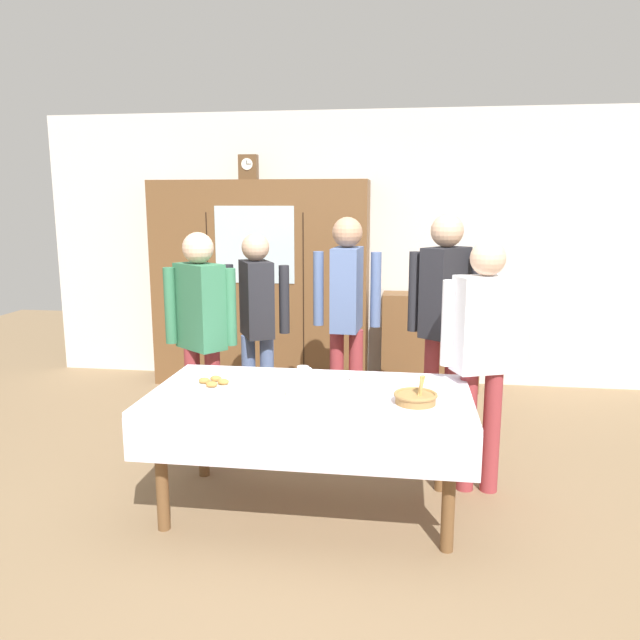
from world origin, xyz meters
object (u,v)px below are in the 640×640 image
at_px(tea_cup_front_edge, 293,392).
at_px(person_behind_table_left, 444,308).
at_px(wall_cabinet, 261,284).
at_px(spoon_mid_right, 436,390).
at_px(bookshelf_low, 430,341).
at_px(person_near_right_end, 201,323).
at_px(person_behind_table_right, 484,343).
at_px(tea_cup_back_edge, 357,378).
at_px(spoon_far_left, 281,410).
at_px(tea_cup_far_right, 303,372).
at_px(bread_basket, 416,397).
at_px(mantel_clock, 248,167).
at_px(spoon_near_left, 317,388).
at_px(person_beside_shelf, 347,304).
at_px(person_by_cabinet, 257,314).
at_px(book_stack, 432,289).
at_px(dining_table, 310,409).
at_px(pastry_plate, 214,384).

height_order(tea_cup_front_edge, person_behind_table_left, person_behind_table_left).
relative_size(wall_cabinet, spoon_mid_right, 17.90).
distance_m(bookshelf_low, person_near_right_end, 2.59).
bearing_deg(person_behind_table_right, bookshelf_low, 95.98).
height_order(wall_cabinet, tea_cup_back_edge, wall_cabinet).
distance_m(spoon_far_left, person_behind_table_right, 1.36).
xyz_separation_m(tea_cup_far_right, spoon_mid_right, (0.82, -0.19, -0.02)).
bearing_deg(bread_basket, wall_cabinet, 119.29).
xyz_separation_m(mantel_clock, tea_cup_back_edge, (1.25, -2.32, -1.39)).
relative_size(tea_cup_far_right, person_behind_table_right, 0.08).
bearing_deg(tea_cup_front_edge, tea_cup_back_edge, 45.28).
bearing_deg(person_behind_table_right, spoon_near_left, -161.61).
xyz_separation_m(tea_cup_far_right, tea_cup_back_edge, (0.35, -0.09, -0.00)).
bearing_deg(spoon_far_left, tea_cup_front_edge, 85.65).
bearing_deg(bookshelf_low, person_beside_shelf, -117.19).
relative_size(bread_basket, person_by_cabinet, 0.15).
bearing_deg(mantel_clock, tea_cup_front_edge, -71.00).
bearing_deg(person_behind_table_right, person_by_cabinet, 153.10).
xyz_separation_m(tea_cup_back_edge, person_behind_table_right, (0.77, 0.16, 0.21)).
bearing_deg(book_stack, spoon_far_left, -106.74).
relative_size(dining_table, book_stack, 9.30).
height_order(tea_cup_front_edge, spoon_far_left, tea_cup_front_edge).
bearing_deg(spoon_near_left, person_beside_shelf, 87.17).
bearing_deg(wall_cabinet, person_by_cabinet, -77.96).
height_order(tea_cup_back_edge, pastry_plate, tea_cup_back_edge).
height_order(dining_table, person_behind_table_right, person_behind_table_right).
distance_m(wall_cabinet, spoon_near_left, 2.67).
height_order(spoon_far_left, person_by_cabinet, person_by_cabinet).
distance_m(wall_cabinet, spoon_mid_right, 2.93).
bearing_deg(book_stack, bookshelf_low, 0.00).
relative_size(wall_cabinet, tea_cup_back_edge, 16.39).
bearing_deg(person_behind_table_left, pastry_plate, -143.66).
xyz_separation_m(pastry_plate, person_by_cabinet, (-0.02, 1.19, 0.21)).
relative_size(dining_table, person_near_right_end, 1.14).
height_order(tea_cup_back_edge, person_beside_shelf, person_beside_shelf).
relative_size(bookshelf_low, person_behind_table_right, 0.59).
bearing_deg(person_by_cabinet, book_stack, 44.76).
height_order(tea_cup_far_right, person_behind_table_right, person_behind_table_right).
distance_m(dining_table, person_near_right_end, 1.20).
xyz_separation_m(spoon_far_left, person_behind_table_left, (0.92, 1.41, 0.33)).
relative_size(mantel_clock, person_behind_table_left, 0.14).
xyz_separation_m(spoon_near_left, person_behind_table_right, (0.99, 0.33, 0.23)).
xyz_separation_m(mantel_clock, pastry_plate, (0.41, -2.52, -1.40)).
bearing_deg(book_stack, spoon_near_left, -106.54).
bearing_deg(bookshelf_low, wall_cabinet, -178.28).
bearing_deg(person_beside_shelf, spoon_far_left, -96.83).
height_order(tea_cup_front_edge, person_behind_table_right, person_behind_table_right).
bearing_deg(person_near_right_end, person_behind_table_left, 12.34).
distance_m(tea_cup_back_edge, spoon_far_left, 0.68).
xyz_separation_m(mantel_clock, tea_cup_far_right, (0.91, -2.23, -1.39)).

